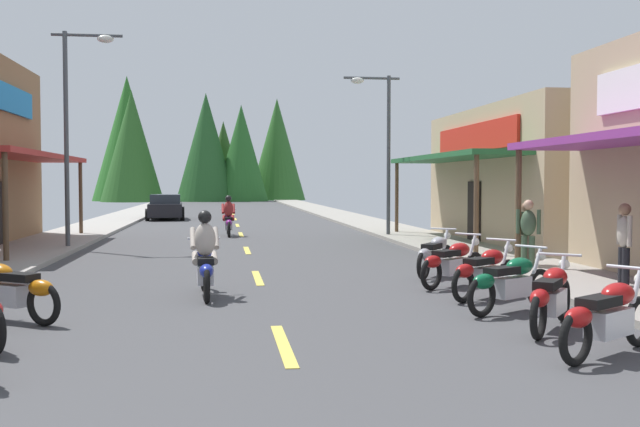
{
  "coord_description": "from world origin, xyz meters",
  "views": [
    {
      "loc": [
        -0.78,
        -1.14,
        2.07
      ],
      "look_at": [
        2.59,
        23.51,
        1.0
      ],
      "focal_mm": 40.75,
      "sensor_mm": 36.0,
      "label": 1
    }
  ],
  "objects_px": {
    "pedestrian_by_shop": "(528,230)",
    "pedestrian_browsing": "(526,231)",
    "streetlamp_left": "(76,110)",
    "streetlamp_right": "(380,132)",
    "motorcycle_parked_right_4": "(453,262)",
    "motorcycle_parked_right_5": "(435,254)",
    "motorcycle_parked_left_2": "(8,289)",
    "rider_cruising_lead": "(205,261)",
    "motorcycle_parked_right_2": "(511,282)",
    "parked_car_curbside": "(166,207)",
    "motorcycle_parked_right_0": "(608,316)",
    "motorcycle_parked_right_3": "(485,271)",
    "motorcycle_parked_right_1": "(551,296)",
    "pedestrian_waiting": "(624,241)",
    "rider_cruising_trailing": "(228,219)"
  },
  "relations": [
    {
      "from": "streetlamp_right",
      "to": "pedestrian_browsing",
      "type": "distance_m",
      "value": 10.72
    },
    {
      "from": "pedestrian_by_shop",
      "to": "pedestrian_browsing",
      "type": "relative_size",
      "value": 1.05
    },
    {
      "from": "streetlamp_left",
      "to": "rider_cruising_lead",
      "type": "bearing_deg",
      "value": -67.52
    },
    {
      "from": "motorcycle_parked_right_0",
      "to": "parked_car_curbside",
      "type": "bearing_deg",
      "value": 69.98
    },
    {
      "from": "streetlamp_left",
      "to": "motorcycle_parked_right_2",
      "type": "xyz_separation_m",
      "value": [
        8.92,
        -12.05,
        -3.8
      ]
    },
    {
      "from": "streetlamp_left",
      "to": "pedestrian_waiting",
      "type": "xyz_separation_m",
      "value": [
        11.86,
        -10.35,
        -3.31
      ]
    },
    {
      "from": "motorcycle_parked_right_1",
      "to": "parked_car_curbside",
      "type": "bearing_deg",
      "value": 51.61
    },
    {
      "from": "motorcycle_parked_right_2",
      "to": "parked_car_curbside",
      "type": "xyz_separation_m",
      "value": [
        -7.62,
        30.17,
        0.2
      ]
    },
    {
      "from": "motorcycle_parked_right_2",
      "to": "parked_car_curbside",
      "type": "bearing_deg",
      "value": 73.25
    },
    {
      "from": "motorcycle_parked_right_1",
      "to": "streetlamp_right",
      "type": "bearing_deg",
      "value": 33.59
    },
    {
      "from": "motorcycle_parked_right_3",
      "to": "motorcycle_parked_right_0",
      "type": "bearing_deg",
      "value": -129.84
    },
    {
      "from": "motorcycle_parked_right_5",
      "to": "motorcycle_parked_left_2",
      "type": "xyz_separation_m",
      "value": [
        -7.8,
        -4.2,
        0.0
      ]
    },
    {
      "from": "motorcycle_parked_right_5",
      "to": "motorcycle_parked_right_0",
      "type": "bearing_deg",
      "value": -144.42
    },
    {
      "from": "streetlamp_left",
      "to": "motorcycle_parked_right_3",
      "type": "height_order",
      "value": "streetlamp_left"
    },
    {
      "from": "motorcycle_parked_right_1",
      "to": "motorcycle_parked_right_4",
      "type": "xyz_separation_m",
      "value": [
        -0.01,
        4.31,
        0.0
      ]
    },
    {
      "from": "motorcycle_parked_left_2",
      "to": "rider_cruising_lead",
      "type": "relative_size",
      "value": 0.85
    },
    {
      "from": "motorcycle_parked_right_4",
      "to": "rider_cruising_lead",
      "type": "xyz_separation_m",
      "value": [
        -4.84,
        -0.64,
        0.17
      ]
    },
    {
      "from": "motorcycle_parked_right_4",
      "to": "pedestrian_by_shop",
      "type": "distance_m",
      "value": 3.24
    },
    {
      "from": "motorcycle_parked_left_2",
      "to": "motorcycle_parked_right_1",
      "type": "bearing_deg",
      "value": -157.73
    },
    {
      "from": "pedestrian_by_shop",
      "to": "pedestrian_browsing",
      "type": "distance_m",
      "value": 0.48
    },
    {
      "from": "motorcycle_parked_right_4",
      "to": "motorcycle_parked_right_5",
      "type": "height_order",
      "value": "same"
    },
    {
      "from": "streetlamp_left",
      "to": "streetlamp_right",
      "type": "relative_size",
      "value": 1.1
    },
    {
      "from": "motorcycle_parked_right_0",
      "to": "rider_cruising_trailing",
      "type": "distance_m",
      "value": 20.51
    },
    {
      "from": "pedestrian_waiting",
      "to": "motorcycle_parked_right_1",
      "type": "bearing_deg",
      "value": -124.12
    },
    {
      "from": "streetlamp_left",
      "to": "motorcycle_parked_right_2",
      "type": "relative_size",
      "value": 3.52
    },
    {
      "from": "motorcycle_parked_right_5",
      "to": "pedestrian_browsing",
      "type": "relative_size",
      "value": 1.12
    },
    {
      "from": "pedestrian_browsing",
      "to": "motorcycle_parked_left_2",
      "type": "bearing_deg",
      "value": -111.4
    },
    {
      "from": "motorcycle_parked_right_2",
      "to": "pedestrian_by_shop",
      "type": "height_order",
      "value": "pedestrian_by_shop"
    },
    {
      "from": "motorcycle_parked_right_3",
      "to": "rider_cruising_lead",
      "type": "relative_size",
      "value": 0.81
    },
    {
      "from": "motorcycle_parked_right_5",
      "to": "motorcycle_parked_left_2",
      "type": "height_order",
      "value": "same"
    },
    {
      "from": "streetlamp_right",
      "to": "rider_cruising_lead",
      "type": "height_order",
      "value": "streetlamp_right"
    },
    {
      "from": "motorcycle_parked_right_5",
      "to": "pedestrian_by_shop",
      "type": "xyz_separation_m",
      "value": [
        2.35,
        0.47,
        0.48
      ]
    },
    {
      "from": "streetlamp_right",
      "to": "pedestrian_by_shop",
      "type": "distance_m",
      "value": 11.12
    },
    {
      "from": "rider_cruising_lead",
      "to": "rider_cruising_trailing",
      "type": "relative_size",
      "value": 1.0
    },
    {
      "from": "motorcycle_parked_right_0",
      "to": "motorcycle_parked_right_5",
      "type": "relative_size",
      "value": 1.04
    },
    {
      "from": "motorcycle_parked_right_3",
      "to": "pedestrian_browsing",
      "type": "bearing_deg",
      "value": 19.77
    },
    {
      "from": "motorcycle_parked_right_1",
      "to": "motorcycle_parked_right_2",
      "type": "relative_size",
      "value": 0.93
    },
    {
      "from": "streetlamp_left",
      "to": "rider_cruising_lead",
      "type": "relative_size",
      "value": 3.1
    },
    {
      "from": "motorcycle_parked_right_0",
      "to": "motorcycle_parked_right_2",
      "type": "relative_size",
      "value": 0.98
    },
    {
      "from": "motorcycle_parked_right_0",
      "to": "pedestrian_waiting",
      "type": "bearing_deg",
      "value": 24.75
    },
    {
      "from": "motorcycle_parked_left_2",
      "to": "rider_cruising_lead",
      "type": "bearing_deg",
      "value": -110.42
    },
    {
      "from": "streetlamp_left",
      "to": "pedestrian_by_shop",
      "type": "relative_size",
      "value": 3.98
    },
    {
      "from": "streetlamp_left",
      "to": "rider_cruising_trailing",
      "type": "height_order",
      "value": "streetlamp_left"
    },
    {
      "from": "motorcycle_parked_right_2",
      "to": "streetlamp_left",
      "type": "bearing_deg",
      "value": 95.58
    },
    {
      "from": "motorcycle_parked_right_5",
      "to": "pedestrian_browsing",
      "type": "distance_m",
      "value": 2.69
    },
    {
      "from": "streetlamp_right",
      "to": "parked_car_curbside",
      "type": "height_order",
      "value": "streetlamp_right"
    },
    {
      "from": "motorcycle_parked_left_2",
      "to": "motorcycle_parked_right_0",
      "type": "bearing_deg",
      "value": -168.02
    },
    {
      "from": "motorcycle_parked_right_3",
      "to": "parked_car_curbside",
      "type": "distance_m",
      "value": 29.8
    },
    {
      "from": "motorcycle_parked_right_4",
      "to": "motorcycle_parked_right_5",
      "type": "xyz_separation_m",
      "value": [
        0.12,
        1.59,
        0.0
      ]
    },
    {
      "from": "motorcycle_parked_right_0",
      "to": "pedestrian_by_shop",
      "type": "relative_size",
      "value": 1.11
    }
  ]
}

